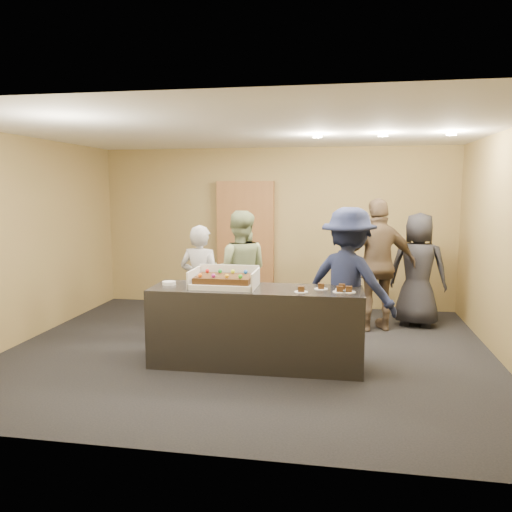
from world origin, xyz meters
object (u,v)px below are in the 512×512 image
(sheet_cake, at_px, (224,278))
(person_brown_extra, at_px, (378,265))
(plate_stack, at_px, (169,283))
(person_sage_man, at_px, (239,272))
(person_navy_man, at_px, (349,283))
(cake_box, at_px, (225,282))
(person_dark_suit, at_px, (418,270))
(storage_cabinet, at_px, (246,244))
(person_server_grey, at_px, (200,283))
(serving_counter, at_px, (256,327))

(sheet_cake, bearing_deg, person_brown_extra, 43.06)
(plate_stack, xyz_separation_m, person_sage_man, (0.58, 1.26, -0.06))
(person_navy_man, xyz_separation_m, person_brown_extra, (0.43, 1.26, 0.04))
(sheet_cake, relative_size, person_brown_extra, 0.34)
(cake_box, distance_m, person_dark_suit, 3.16)
(storage_cabinet, height_order, person_navy_man, storage_cabinet)
(cake_box, distance_m, person_server_grey, 0.95)
(plate_stack, distance_m, person_server_grey, 0.82)
(cake_box, bearing_deg, person_server_grey, 123.59)
(sheet_cake, xyz_separation_m, person_navy_man, (1.41, 0.45, -0.10))
(person_dark_suit, bearing_deg, sheet_cake, 53.97)
(storage_cabinet, bearing_deg, person_navy_man, -54.85)
(person_navy_man, relative_size, person_dark_suit, 1.08)
(sheet_cake, height_order, person_dark_suit, person_dark_suit)
(serving_counter, relative_size, plate_stack, 15.28)
(person_server_grey, bearing_deg, person_dark_suit, -150.41)
(person_navy_man, bearing_deg, cake_box, 43.65)
(sheet_cake, bearing_deg, serving_counter, -0.00)
(person_server_grey, xyz_separation_m, person_sage_man, (0.43, 0.47, 0.08))
(storage_cabinet, bearing_deg, person_server_grey, -95.67)
(person_sage_man, relative_size, person_brown_extra, 0.91)
(plate_stack, relative_size, person_navy_man, 0.09)
(plate_stack, distance_m, person_brown_extra, 3.02)
(cake_box, height_order, person_brown_extra, person_brown_extra)
(serving_counter, relative_size, person_brown_extra, 1.27)
(person_dark_suit, bearing_deg, storage_cabinet, -3.22)
(serving_counter, xyz_separation_m, storage_cabinet, (-0.68, 2.89, 0.62))
(person_server_grey, distance_m, person_brown_extra, 2.53)
(cake_box, distance_m, plate_stack, 0.67)
(serving_counter, distance_m, person_server_grey, 1.24)
(plate_stack, distance_m, person_dark_suit, 3.70)
(sheet_cake, relative_size, person_dark_suit, 0.38)
(serving_counter, height_order, sheet_cake, sheet_cake)
(storage_cabinet, height_order, cake_box, storage_cabinet)
(serving_counter, xyz_separation_m, cake_box, (-0.37, 0.03, 0.50))
(person_server_grey, bearing_deg, cake_box, 130.38)
(person_sage_man, bearing_deg, cake_box, 86.34)
(person_brown_extra, bearing_deg, sheet_cake, 25.79)
(serving_counter, relative_size, sheet_cake, 3.77)
(cake_box, bearing_deg, person_dark_suit, 39.75)
(sheet_cake, height_order, plate_stack, sheet_cake)
(person_dark_suit, bearing_deg, cake_box, 53.59)
(person_brown_extra, bearing_deg, person_sage_man, -4.54)
(cake_box, relative_size, person_dark_suit, 0.44)
(cake_box, distance_m, person_sage_man, 1.26)
(plate_stack, bearing_deg, person_dark_suit, 33.22)
(storage_cabinet, bearing_deg, person_brown_extra, -28.71)
(cake_box, xyz_separation_m, person_brown_extra, (1.83, 1.69, -0.01))
(serving_counter, height_order, storage_cabinet, storage_cabinet)
(storage_cabinet, bearing_deg, person_sage_man, -82.06)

